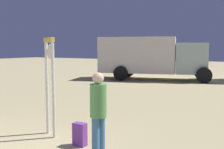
% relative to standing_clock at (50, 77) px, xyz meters
% --- Properties ---
extents(standing_clock, '(0.45, 0.27, 2.23)m').
position_rel_standing_clock_xyz_m(standing_clock, '(0.00, 0.00, 0.00)').
color(standing_clock, silver).
rests_on(standing_clock, ground_plane).
extents(person_near_clock, '(0.30, 0.30, 1.57)m').
position_rel_standing_clock_xyz_m(person_near_clock, '(1.63, -0.51, -0.46)').
color(person_near_clock, teal).
rests_on(person_near_clock, ground_plane).
extents(backpack, '(0.27, 0.21, 0.47)m').
position_rel_standing_clock_xyz_m(backpack, '(0.97, -0.20, -1.11)').
color(backpack, '#733797').
rests_on(backpack, ground_plane).
extents(box_truck_near, '(7.21, 4.15, 2.68)m').
position_rel_standing_clock_xyz_m(box_truck_near, '(-2.24, 11.46, 0.16)').
color(box_truck_near, silver).
rests_on(box_truck_near, ground_plane).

